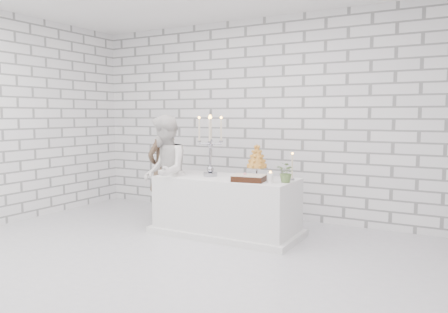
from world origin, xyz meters
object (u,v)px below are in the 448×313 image
cake_table (226,206)px  bride (165,173)px  croquembouche (257,161)px  candelabra (210,146)px  groom (163,169)px

cake_table → bride: bride is taller
croquembouche → candelabra: bearing=-169.1°
groom → candelabra: 1.05m
cake_table → bride: (-0.83, -0.21, 0.40)m
groom → cake_table: bearing=88.4°
cake_table → bride: bearing=-166.0°
cake_table → groom: 1.26m
groom → candelabra: size_ratio=1.89×
groom → bride: (0.35, -0.43, 0.02)m
cake_table → bride: size_ratio=1.16×
groom → croquembouche: groom is taller
candelabra → bride: bearing=-162.4°
cake_table → croquembouche: bearing=14.9°
croquembouche → bride: bearing=-165.7°
cake_table → candelabra: (-0.23, -0.02, 0.78)m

